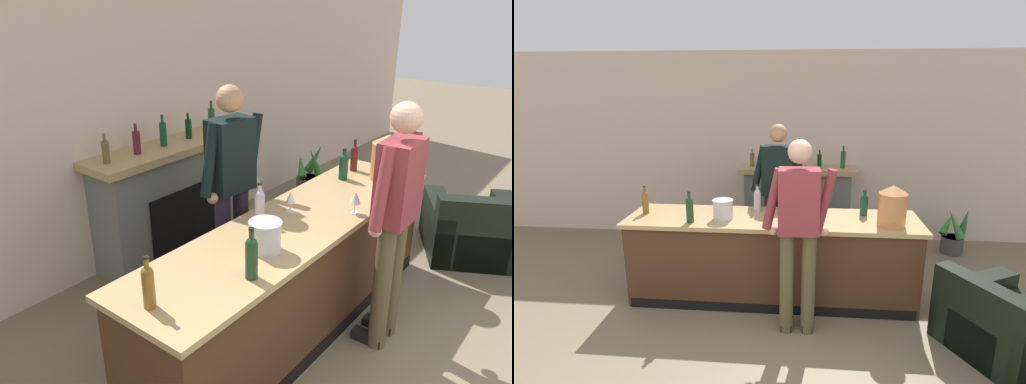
# 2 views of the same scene
# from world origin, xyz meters

# --- Properties ---
(wall_back_panel) EXTENTS (12.00, 0.07, 2.75)m
(wall_back_panel) POSITION_xyz_m (0.00, 3.82, 1.38)
(wall_back_panel) COLOR beige
(wall_back_panel) RESTS_ON ground_plane
(bar_counter) EXTENTS (3.07, 0.76, 0.93)m
(bar_counter) POSITION_xyz_m (0.02, 1.89, 0.46)
(bar_counter) COLOR #472B19
(bar_counter) RESTS_ON ground_plane
(fireplace_stone) EXTENTS (1.66, 0.52, 1.45)m
(fireplace_stone) POSITION_xyz_m (0.25, 3.56, 0.58)
(fireplace_stone) COLOR slate
(fireplace_stone) RESTS_ON ground_plane
(armchair_black) EXTENTS (1.21, 1.21, 0.72)m
(armchair_black) POSITION_xyz_m (2.09, 1.14, 0.25)
(armchair_black) COLOR black
(armchair_black) RESTS_ON ground_plane
(potted_plant_corner) EXTENTS (0.42, 0.43, 0.69)m
(potted_plant_corner) POSITION_xyz_m (2.43, 3.30, 0.26)
(potted_plant_corner) COLOR #474442
(potted_plant_corner) RESTS_ON ground_plane
(person_customer) EXTENTS (0.66, 0.31, 1.84)m
(person_customer) POSITION_xyz_m (0.31, 1.28, 1.02)
(person_customer) COLOR brown
(person_customer) RESTS_ON ground_plane
(person_bartender) EXTENTS (0.66, 0.34, 1.84)m
(person_bartender) POSITION_xyz_m (0.04, 2.54, 1.03)
(person_bartender) COLOR #2C2432
(person_bartender) RESTS_ON ground_plane
(copper_dispenser) EXTENTS (0.28, 0.32, 0.41)m
(copper_dispenser) POSITION_xyz_m (1.22, 1.76, 1.13)
(copper_dispenser) COLOR #C68148
(copper_dispenser) RESTS_ON bar_counter
(ice_bucket_steel) EXTENTS (0.22, 0.22, 0.21)m
(ice_bucket_steel) POSITION_xyz_m (-0.48, 1.80, 1.03)
(ice_bucket_steel) COLOR silver
(ice_bucket_steel) RESTS_ON bar_counter
(wine_bottle_rose_blush) EXTENTS (0.08, 0.08, 0.28)m
(wine_bottle_rose_blush) POSITION_xyz_m (0.99, 2.06, 1.05)
(wine_bottle_rose_blush) COLOR #10412A
(wine_bottle_rose_blush) RESTS_ON bar_counter
(wine_bottle_riesling_slim) EXTENTS (0.07, 0.07, 0.30)m
(wine_bottle_riesling_slim) POSITION_xyz_m (1.25, 2.09, 1.06)
(wine_bottle_riesling_slim) COLOR #4F1915
(wine_bottle_riesling_slim) RESTS_ON bar_counter
(wine_bottle_merlot_tall) EXTENTS (0.08, 0.08, 0.33)m
(wine_bottle_merlot_tall) POSITION_xyz_m (-0.80, 1.67, 1.07)
(wine_bottle_merlot_tall) COLOR #1B3C20
(wine_bottle_merlot_tall) RESTS_ON bar_counter
(wine_bottle_chardonnay_pale) EXTENTS (0.08, 0.08, 0.30)m
(wine_bottle_chardonnay_pale) POSITION_xyz_m (-0.16, 2.10, 1.06)
(wine_bottle_chardonnay_pale) COLOR #AEA9BD
(wine_bottle_chardonnay_pale) RESTS_ON bar_counter
(wine_bottle_cabernet_heavy) EXTENTS (0.07, 0.07, 0.31)m
(wine_bottle_cabernet_heavy) POSITION_xyz_m (-1.36, 1.91, 1.06)
(wine_bottle_cabernet_heavy) COLOR brown
(wine_bottle_cabernet_heavy) RESTS_ON bar_counter
(wine_glass_by_dispenser) EXTENTS (0.08, 0.08, 0.18)m
(wine_glass_by_dispenser) POSITION_xyz_m (0.39, 1.63, 1.05)
(wine_glass_by_dispenser) COLOR silver
(wine_glass_by_dispenser) RESTS_ON bar_counter
(wine_glass_front_right) EXTENTS (0.07, 0.07, 0.17)m
(wine_glass_front_right) POSITION_xyz_m (0.12, 2.02, 1.04)
(wine_glass_front_right) COLOR silver
(wine_glass_front_right) RESTS_ON bar_counter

